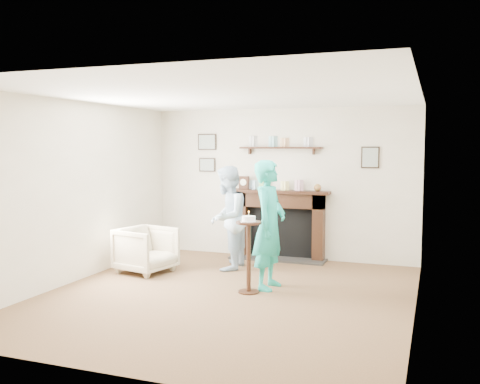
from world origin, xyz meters
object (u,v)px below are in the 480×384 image
(armchair, at_px, (146,272))
(pedestal_table, at_px, (249,243))
(woman, at_px, (269,288))
(man, at_px, (227,269))

(armchair, bearing_deg, pedestal_table, -93.42)
(woman, bearing_deg, man, 50.56)
(woman, bearing_deg, armchair, 86.15)
(woman, height_order, pedestal_table, pedestal_table)
(armchair, bearing_deg, woman, -83.76)
(armchair, bearing_deg, man, -47.33)
(pedestal_table, bearing_deg, man, 123.29)
(armchair, relative_size, pedestal_table, 0.71)
(armchair, height_order, woman, woman)
(armchair, xyz_separation_m, woman, (1.98, -0.22, 0.00))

